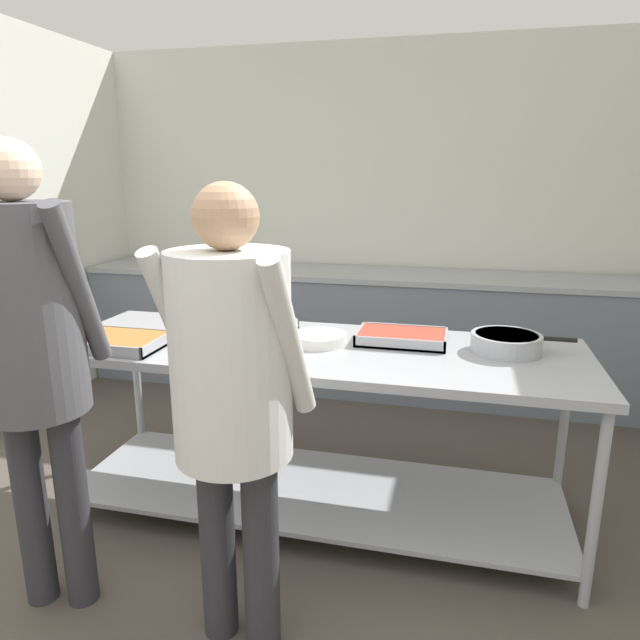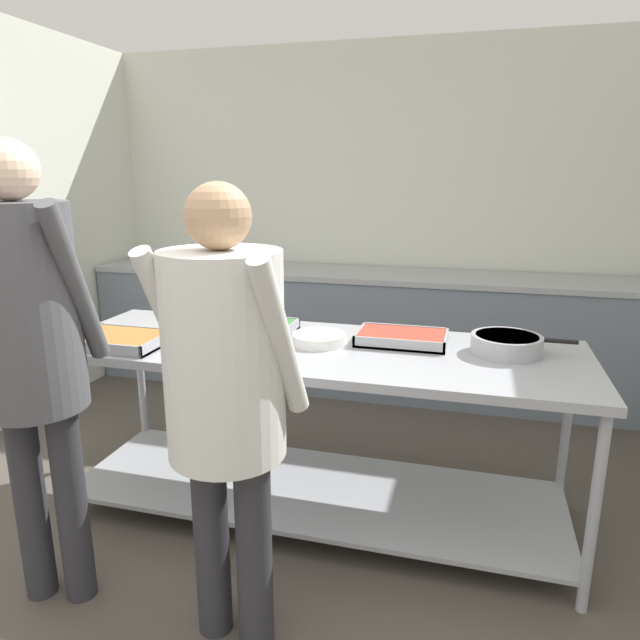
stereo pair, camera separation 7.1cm
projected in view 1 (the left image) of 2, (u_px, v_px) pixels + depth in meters
name	position (u px, v px, depth m)	size (l,w,h in m)	color
wall_rear	(367.00, 217.00, 4.61)	(4.45, 0.06, 2.65)	silver
back_counter	(357.00, 330.00, 4.48)	(4.29, 0.65, 0.94)	slate
serving_counter	(315.00, 402.00, 2.75)	(2.49, 0.85, 0.88)	#9EA0A8
serving_tray_greens	(119.00, 342.00, 2.65)	(0.42, 0.31, 0.05)	#9EA0A8
serving_tray_vegetables	(245.00, 328.00, 2.88)	(0.48, 0.32, 0.05)	#9EA0A8
plate_stack	(319.00, 339.00, 2.71)	(0.27, 0.27, 0.05)	white
serving_tray_roast	(402.00, 337.00, 2.73)	(0.42, 0.28, 0.05)	#9EA0A8
sauce_pan	(506.00, 342.00, 2.57)	(0.45, 0.31, 0.09)	#9EA0A8
guest_serving_left	(232.00, 381.00, 1.87)	(0.53, 0.40, 1.65)	#2D2D33
guest_serving_right	(30.00, 336.00, 2.04)	(0.52, 0.42, 1.78)	#2D2D33
water_bottle	(219.00, 251.00, 4.64)	(0.06, 0.06, 0.25)	brown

